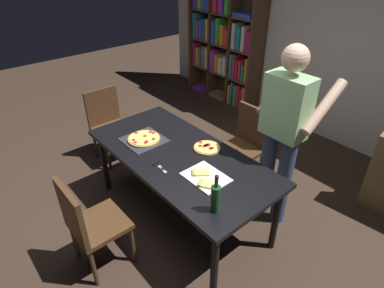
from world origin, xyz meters
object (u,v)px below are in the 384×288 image
(chair_far_side, at_px, (246,141))
(pepperoni_pizza_on_tray, at_px, (144,139))
(person_serving_pizza, at_px, (284,129))
(chair_near_camera, at_px, (88,222))
(bookshelf, at_px, (225,45))
(chair_left_end, at_px, (108,121))
(wine_bottle, at_px, (216,198))
(second_pizza_plain, at_px, (207,148))
(dining_table, at_px, (180,160))
(kitchen_scissors, at_px, (158,165))

(chair_far_side, distance_m, pepperoni_pizza_on_tray, 1.16)
(chair_far_side, relative_size, person_serving_pizza, 0.51)
(chair_near_camera, relative_size, pepperoni_pizza_on_tray, 2.40)
(chair_near_camera, bearing_deg, chair_far_side, 90.00)
(chair_far_side, bearing_deg, bookshelf, 141.00)
(chair_left_end, height_order, wine_bottle, wine_bottle)
(second_pizza_plain, bearing_deg, dining_table, -110.45)
(chair_near_camera, height_order, pepperoni_pizza_on_tray, chair_near_camera)
(chair_far_side, xyz_separation_m, bookshelf, (-1.77, 1.43, 0.45))
(kitchen_scissors, bearing_deg, dining_table, 94.18)
(dining_table, distance_m, chair_near_camera, 0.95)
(dining_table, xyz_separation_m, pepperoni_pizza_on_tray, (-0.42, -0.11, 0.08))
(pepperoni_pizza_on_tray, bearing_deg, chair_near_camera, -63.24)
(chair_near_camera, xyz_separation_m, kitchen_scissors, (0.02, 0.69, 0.24))
(chair_far_side, height_order, chair_left_end, same)
(wine_bottle, bearing_deg, pepperoni_pizza_on_tray, 172.86)
(wine_bottle, distance_m, second_pizza_plain, 0.82)
(chair_left_end, bearing_deg, second_pizza_plain, 9.40)
(dining_table, relative_size, person_serving_pizza, 1.08)
(chair_left_end, relative_size, second_pizza_plain, 3.59)
(dining_table, relative_size, bookshelf, 0.97)
(chair_far_side, xyz_separation_m, pepperoni_pizza_on_tray, (-0.42, -1.05, 0.25))
(person_serving_pizza, bearing_deg, chair_far_side, 159.31)
(bookshelf, distance_m, wine_bottle, 3.63)
(chair_left_end, bearing_deg, pepperoni_pizza_on_tray, -6.37)
(wine_bottle, bearing_deg, person_serving_pizza, 98.74)
(dining_table, distance_m, bookshelf, 2.97)
(chair_near_camera, distance_m, pepperoni_pizza_on_tray, 0.96)
(chair_left_end, relative_size, bookshelf, 0.46)
(chair_left_end, xyz_separation_m, bookshelf, (-0.34, 2.37, 0.45))
(dining_table, height_order, chair_left_end, chair_left_end)
(chair_far_side, xyz_separation_m, chair_left_end, (-1.43, -0.94, 0.00))
(chair_far_side, relative_size, second_pizza_plain, 3.59)
(dining_table, xyz_separation_m, person_serving_pizza, (0.58, 0.72, 0.32))
(dining_table, xyz_separation_m, kitchen_scissors, (0.02, -0.25, 0.07))
(chair_far_side, relative_size, wine_bottle, 2.85)
(chair_near_camera, relative_size, wine_bottle, 2.85)
(bookshelf, xyz_separation_m, person_serving_pizza, (2.35, -1.65, 0.03))
(chair_far_side, relative_size, chair_left_end, 1.00)
(person_serving_pizza, relative_size, second_pizza_plain, 6.98)
(chair_near_camera, xyz_separation_m, second_pizza_plain, (0.09, 1.19, 0.25))
(kitchen_scissors, bearing_deg, wine_bottle, -0.45)
(bookshelf, distance_m, kitchen_scissors, 3.18)
(pepperoni_pizza_on_tray, xyz_separation_m, kitchen_scissors, (0.43, -0.14, -0.01))
(second_pizza_plain, bearing_deg, chair_far_side, 97.85)
(chair_left_end, distance_m, bookshelf, 2.44)
(chair_left_end, height_order, person_serving_pizza, person_serving_pizza)
(chair_near_camera, height_order, second_pizza_plain, chair_near_camera)
(dining_table, distance_m, chair_far_side, 0.95)
(chair_left_end, bearing_deg, bookshelf, 98.11)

